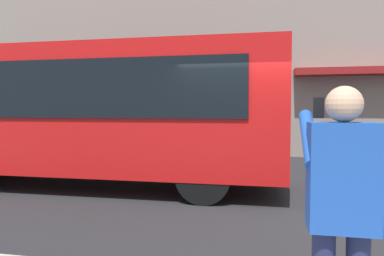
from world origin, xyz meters
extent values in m
plane|color=#232326|center=(0.00, 0.00, 0.00)|extent=(60.00, 60.00, 0.00)
cube|color=maroon|center=(-3.50, -6.20, 3.00)|extent=(4.40, 1.10, 0.24)
cube|color=red|center=(3.80, -0.56, 1.70)|extent=(9.00, 2.50, 2.60)
cube|color=black|center=(3.80, 0.70, 2.10)|extent=(7.60, 0.06, 1.10)
cylinder|color=black|center=(6.80, -1.66, 0.50)|extent=(1.00, 0.28, 1.00)
cylinder|color=black|center=(0.80, -1.66, 0.50)|extent=(1.00, 0.28, 1.00)
cylinder|color=black|center=(0.80, 0.54, 0.50)|extent=(1.00, 0.28, 1.00)
cube|color=#1E4CAD|center=(-0.72, 4.50, 1.30)|extent=(0.40, 0.24, 0.66)
sphere|color=#D8A884|center=(-0.72, 4.50, 1.74)|extent=(0.22, 0.22, 0.22)
cylinder|color=#1E4CAD|center=(-0.54, 4.34, 1.52)|extent=(0.09, 0.48, 0.37)
cube|color=black|center=(-0.62, 4.20, 1.72)|extent=(0.07, 0.01, 0.14)
camera|label=1|loc=(-0.24, 6.76, 1.71)|focal=33.02mm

